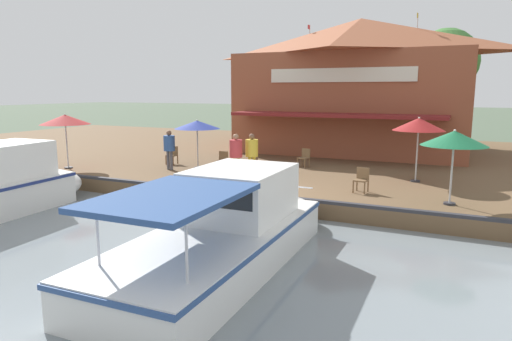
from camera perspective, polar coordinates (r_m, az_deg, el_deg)
ground_plane at (r=15.63m, az=-1.85°, el=-5.25°), size 220.00×220.00×0.00m
quay_deck at (r=25.67m, az=9.25°, el=1.34°), size 22.00×56.00×0.60m
quay_edge_fender at (r=15.56m, az=-1.70°, el=-2.86°), size 0.20×50.40×0.10m
waterfront_restaurant at (r=28.03m, az=12.72°, el=10.50°), size 10.82×13.02×7.68m
patio_umbrella_mid_patio_left at (r=22.25m, az=-22.76°, el=5.89°), size 2.19×2.19×2.48m
patio_umbrella_near_quay_edge at (r=20.70m, az=-7.37°, el=5.69°), size 2.05×2.05×2.21m
patio_umbrella_back_row at (r=18.52m, az=19.67°, el=5.45°), size 1.95×1.95×2.51m
patio_umbrella_far_corner at (r=15.13m, az=23.54°, el=3.70°), size 1.97×1.97×2.34m
cafe_chair_mid_patio at (r=20.62m, az=-0.48°, el=1.54°), size 0.46×0.46×0.85m
cafe_chair_beside_entrance at (r=16.29m, az=13.06°, el=-1.00°), size 0.48×0.48×0.85m
cafe_chair_under_first_umbrella at (r=22.31m, az=-10.40°, el=2.02°), size 0.46×0.46×0.85m
cafe_chair_back_row_seat at (r=20.14m, az=-4.25°, el=1.31°), size 0.45×0.45×0.85m
cafe_chair_far_corner_seat at (r=21.18m, az=6.07°, el=1.71°), size 0.53×0.53×0.85m
person_at_quay_edge at (r=20.63m, az=-10.79°, el=3.15°), size 0.50×0.50×1.76m
person_near_entrance at (r=18.37m, az=-0.53°, el=2.59°), size 0.51×0.51×1.80m
person_mid_patio at (r=18.14m, az=-2.52°, el=2.52°), size 0.51×0.51×1.81m
motorboat_far_downstream at (r=11.17m, az=-2.84°, el=-7.13°), size 8.60×2.83×2.15m
tree_downstream_bank at (r=31.84m, az=22.28°, el=12.33°), size 4.29×4.08×7.37m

